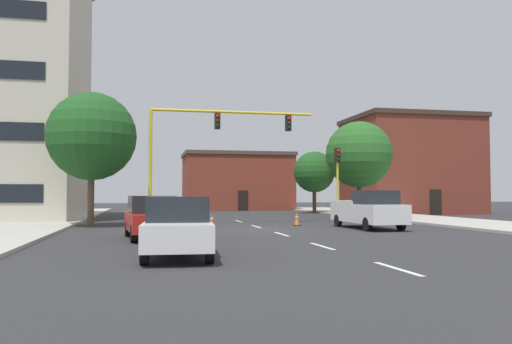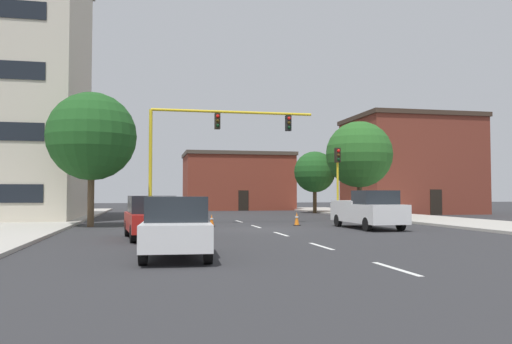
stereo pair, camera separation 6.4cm
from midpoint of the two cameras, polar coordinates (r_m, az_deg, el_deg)
name	(u,v)px [view 2 (the right image)]	position (r m, az deg, el deg)	size (l,w,h in m)	color
ground_plane	(266,230)	(26.33, 1.21, -6.39)	(160.00, 160.00, 0.00)	#2D2D30
sidewalk_left	(30,223)	(34.36, -23.68, -5.15)	(6.00, 56.00, 0.14)	#B2ADA3
sidewalk_right	(418,218)	(38.56, 17.52, -4.92)	(6.00, 56.00, 0.14)	#B2ADA3
lane_stripe_seg_0	(396,269)	(13.15, 15.34, -10.27)	(0.16, 2.40, 0.01)	silver
lane_stripe_seg_1	(321,246)	(18.18, 7.32, -8.14)	(0.16, 2.40, 0.01)	silver
lane_stripe_seg_2	(281,234)	(23.43, 2.87, -6.87)	(0.16, 2.40, 0.01)	silver
lane_stripe_seg_3	(256,226)	(28.77, 0.08, -6.05)	(0.16, 2.40, 0.01)	silver
lane_stripe_seg_4	(239,221)	(34.16, -1.84, -5.48)	(0.16, 2.40, 0.01)	silver
building_brick_center	(237,181)	(59.60, -2.06, -1.05)	(12.32, 8.17, 6.51)	brown
building_row_right	(410,165)	(50.76, 16.74, 0.76)	(11.13, 8.98, 9.09)	brown
traffic_signal_gantry	(176,185)	(30.54, -8.82, -1.43)	(10.68, 1.20, 6.83)	yellow
traffic_light_pole_right	(338,167)	(33.74, 9.08, 0.50)	(0.32, 0.47, 4.80)	yellow
tree_left_near	(92,137)	(30.03, -17.67, 3.76)	(4.90, 4.90, 7.46)	brown
tree_right_mid	(359,155)	(37.45, 11.39, 1.91)	(4.72, 4.72, 7.00)	#4C3823
tree_right_far	(315,172)	(49.08, 6.55, 0.00)	(3.89, 3.89, 5.85)	#4C3823
pickup_truck_white	(368,210)	(27.60, 12.36, -4.13)	(2.13, 5.45, 1.99)	white
sedan_white_near_left	(177,226)	(15.05, -8.67, -5.95)	(2.12, 4.60, 1.74)	white
sedan_red_mid_left	(151,217)	(21.34, -11.45, -4.88)	(2.31, 4.67, 1.74)	#B21E19
traffic_cone_roadside_a	(297,219)	(29.73, 4.60, -5.20)	(0.36, 0.36, 0.77)	black
traffic_cone_roadside_b	(212,221)	(28.88, -4.87, -5.37)	(0.36, 0.36, 0.68)	black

